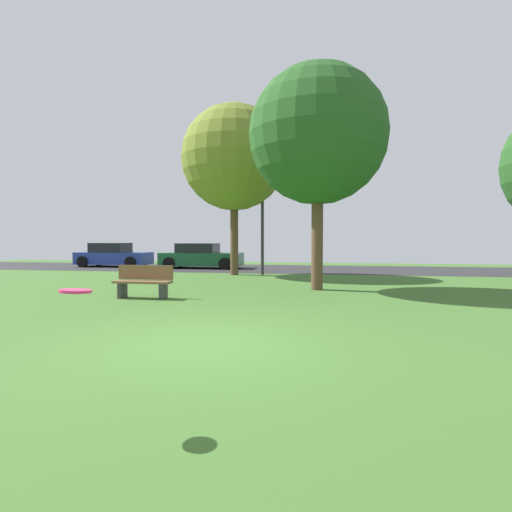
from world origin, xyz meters
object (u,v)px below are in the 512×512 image
parked_car_blue (113,256)px  street_lamp_post (262,225)px  parked_car_green (201,257)px  oak_tree_center (234,158)px  park_bench (144,281)px  frisbee_disc (76,291)px  birch_tree_lone (318,136)px

parked_car_blue → street_lamp_post: size_ratio=0.94×
parked_car_green → street_lamp_post: size_ratio=0.99×
oak_tree_center → park_bench: 8.95m
frisbee_disc → street_lamp_post: (-0.70, 15.04, 1.07)m
parked_car_green → street_lamp_post: 5.61m
oak_tree_center → park_bench: (-0.86, -7.51, -4.80)m
frisbee_disc → parked_car_green: parked_car_green is taller
parked_car_blue → oak_tree_center: bearing=-26.4°
parked_car_blue → parked_car_green: (5.43, -0.29, 0.00)m
frisbee_disc → parked_car_green: bearing=104.3°
oak_tree_center → street_lamp_post: oak_tree_center is taller
parked_car_green → oak_tree_center: bearing=-53.7°
oak_tree_center → parked_car_green: (-2.77, 3.78, -4.63)m
birch_tree_lone → frisbee_disc: size_ratio=18.77×
parked_car_blue → parked_car_green: size_ratio=0.95×
oak_tree_center → parked_car_blue: (-8.20, 4.07, -4.63)m
parked_car_blue → street_lamp_post: bearing=-22.2°
oak_tree_center → street_lamp_post: (1.26, 0.22, -3.01)m
oak_tree_center → frisbee_disc: size_ratio=20.12×
birch_tree_lone → parked_car_green: size_ratio=1.60×
frisbee_disc → park_bench: frisbee_disc is taller
birch_tree_lone → parked_car_green: bearing=127.5°
birch_tree_lone → parked_car_blue: bearing=143.5°
birch_tree_lone → street_lamp_post: birch_tree_lone is taller
parked_car_green → park_bench: size_ratio=2.78×
frisbee_disc → parked_car_green: 19.20m
parked_car_blue → park_bench: (7.34, -11.58, -0.17)m
parked_car_green → park_bench: bearing=-80.4°
birch_tree_lone → parked_car_blue: 15.56m
oak_tree_center → frisbee_disc: (1.96, -14.83, -4.08)m
park_bench → parked_car_blue: bearing=-57.6°
park_bench → street_lamp_post: size_ratio=0.36×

